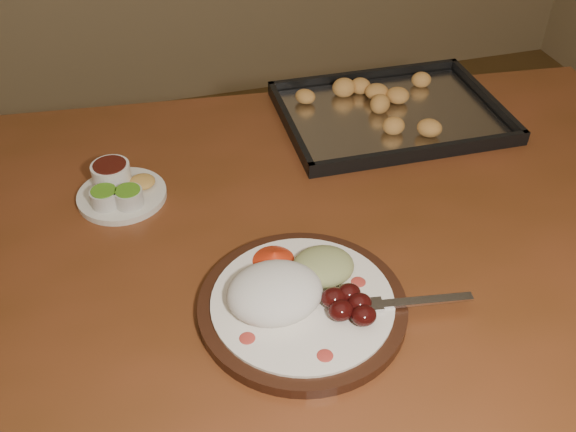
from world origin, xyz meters
name	(u,v)px	position (x,y,z in m)	size (l,w,h in m)	color
dining_table	(288,268)	(0.14, 0.19, 0.65)	(1.59, 1.05, 0.75)	brown
dinner_plate	(298,297)	(0.11, 0.01, 0.77)	(0.38, 0.30, 0.07)	black
condiment_saucer	(119,189)	(-0.12, 0.34, 0.77)	(0.15, 0.15, 0.05)	silver
baking_tray	(391,112)	(0.44, 0.46, 0.76)	(0.45, 0.34, 0.05)	black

